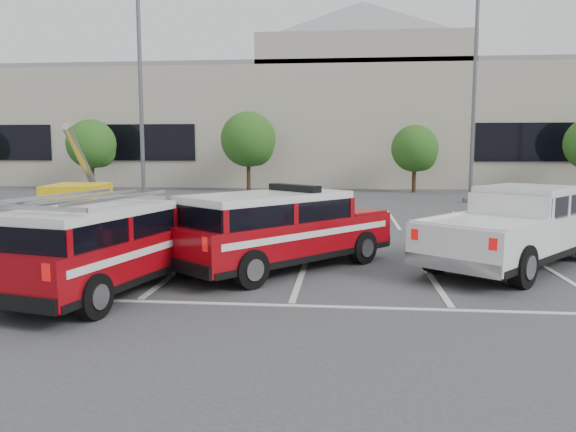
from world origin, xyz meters
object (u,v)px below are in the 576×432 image
object	(u,v)px
light_pole_left	(141,89)
tree_mid_right	(416,150)
white_pickup	(517,235)
utility_rig	(73,211)
light_pole_mid	(474,95)
convention_building	(336,121)
tree_left	(93,146)
ladder_suv	(104,254)
tree_mid_left	(250,141)
fire_chief_suv	(280,235)

from	to	relation	value
light_pole_left	tree_mid_right	bearing A→B (deg)	37.50
white_pickup	utility_rig	size ratio (longest dim) A/B	1.33
light_pole_mid	white_pickup	size ratio (longest dim) A/B	1.77
white_pickup	utility_rig	xyz separation A→B (m)	(-12.47, 3.95, -0.04)
convention_building	tree_left	size ratio (longest dim) A/B	13.58
light_pole_left	ladder_suv	xyz separation A→B (m)	(4.49, -14.33, -4.45)
tree_mid_left	light_pole_mid	size ratio (longest dim) A/B	0.47
tree_left	tree_mid_left	world-z (taller)	tree_mid_left
ladder_suv	light_pole_left	bearing A→B (deg)	120.68
tree_mid_left	utility_rig	size ratio (longest dim) A/B	1.12
tree_mid_left	tree_mid_right	size ratio (longest dim) A/B	1.21
tree_left	utility_rig	bearing A→B (deg)	-67.24
fire_chief_suv	white_pickup	size ratio (longest dim) A/B	0.91
white_pickup	utility_rig	bearing A→B (deg)	-158.41
light_pole_left	light_pole_mid	bearing A→B (deg)	14.93
light_pole_mid	utility_rig	xyz separation A→B (m)	(-14.69, -11.17, -4.51)
white_pickup	tree_left	bearing A→B (deg)	172.10
light_pole_mid	fire_chief_suv	xyz separation A→B (m)	(-7.52, -15.98, -4.43)
light_pole_mid	ladder_suv	bearing A→B (deg)	-119.82
white_pickup	utility_rig	world-z (taller)	utility_rig
light_pole_left	light_pole_mid	distance (m)	15.52
white_pickup	light_pole_left	bearing A→B (deg)	178.15
tree_left	tree_mid_right	bearing A→B (deg)	-0.00
fire_chief_suv	white_pickup	bearing A→B (deg)	49.82
light_pole_left	fire_chief_suv	xyz separation A→B (m)	(7.48, -11.98, -4.43)
tree_mid_right	ladder_suv	distance (m)	25.91
convention_building	ladder_suv	size ratio (longest dim) A/B	12.04
tree_mid_left	fire_chief_suv	world-z (taller)	tree_mid_left
tree_mid_right	fire_chief_suv	world-z (taller)	tree_mid_right
tree_left	ladder_suv	xyz separation A→B (m)	(11.40, -24.38, -2.03)
tree_mid_right	fire_chief_suv	bearing A→B (deg)	-104.29
convention_building	tree_mid_right	bearing A→B (deg)	-63.43
light_pole_left	white_pickup	distance (m)	17.52
light_pole_left	fire_chief_suv	bearing A→B (deg)	-58.00
tree_mid_left	white_pickup	xyz separation A→B (m)	(9.69, -21.16, -2.33)
utility_rig	ladder_suv	bearing A→B (deg)	-69.24
tree_mid_left	light_pole_mid	world-z (taller)	light_pole_mid
tree_mid_right	light_pole_left	size ratio (longest dim) A/B	0.39
tree_mid_right	utility_rig	bearing A→B (deg)	-126.59
tree_mid_left	white_pickup	world-z (taller)	tree_mid_left
convention_building	utility_rig	distance (m)	28.44
tree_mid_right	white_pickup	world-z (taller)	tree_mid_right
tree_mid_left	light_pole_mid	distance (m)	13.53
tree_mid_left	ladder_suv	xyz separation A→B (m)	(1.40, -24.38, -2.30)
fire_chief_suv	tree_mid_right	bearing A→B (deg)	116.30
white_pickup	ladder_suv	xyz separation A→B (m)	(-8.29, -3.22, 0.02)
convention_building	tree_mid_left	bearing A→B (deg)	-117.40
ladder_suv	tree_left	bearing A→B (deg)	128.34
tree_mid_right	utility_rig	distance (m)	21.52
ladder_suv	tree_mid_right	bearing A→B (deg)	83.85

